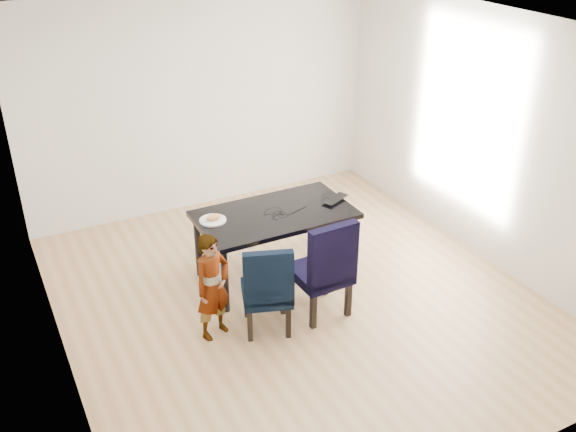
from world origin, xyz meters
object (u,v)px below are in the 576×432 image
chair_left (266,285)px  chair_right (320,265)px  dining_table (275,244)px  laptop (332,198)px  plate (213,220)px  child (213,287)px

chair_left → chair_right: size_ratio=0.89×
chair_right → dining_table: bearing=95.1°
laptop → chair_left: bearing=10.6°
chair_left → chair_right: chair_right is taller
chair_left → chair_right: 0.57m
dining_table → chair_right: bearing=-82.9°
chair_right → plate: chair_right is taller
chair_left → child: size_ratio=0.89×
laptop → plate: bearing=-28.8°
chair_left → laptop: size_ratio=2.80×
chair_left → chair_right: bearing=19.2°
child → dining_table: bearing=14.3°
dining_table → chair_left: size_ratio=1.72×
dining_table → child: size_ratio=1.53×
dining_table → plate: (-0.63, 0.12, 0.38)m
chair_left → child: 0.49m
dining_table → laptop: 0.78m
plate → dining_table: bearing=-10.9°
dining_table → child: child is taller
chair_right → chair_left: bearing=178.1°
chair_left → plate: size_ratio=3.43×
child → laptop: size_ratio=3.14×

